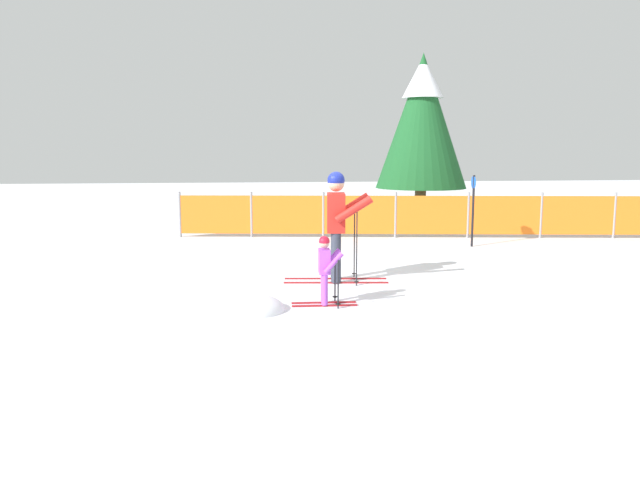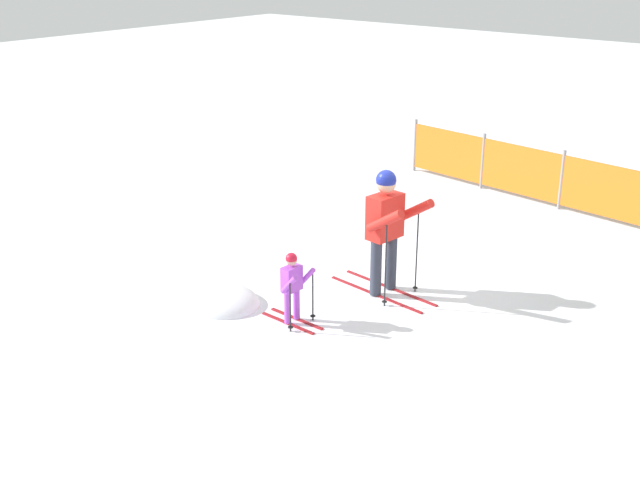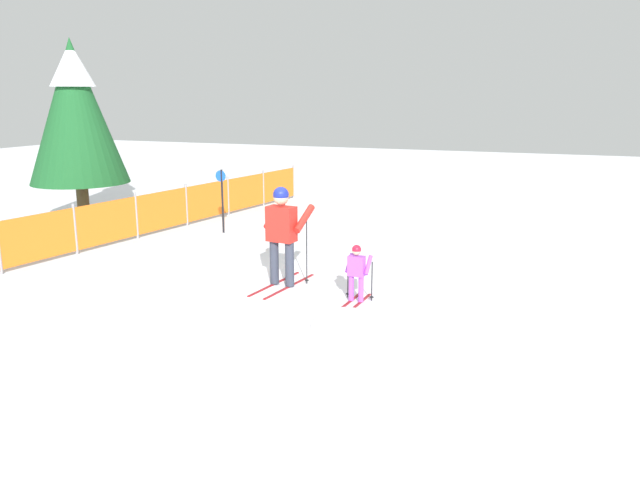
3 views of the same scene
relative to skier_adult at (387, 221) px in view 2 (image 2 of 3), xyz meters
The scene contains 4 objects.
ground_plane 1.12m from the skier_adult, 118.92° to the left, with size 60.00×60.00×0.00m, color white.
skier_adult is the anchor object (origin of this frame).
skier_child 1.66m from the skier_adult, 104.33° to the right, with size 0.92×0.50×0.97m.
snow_mound 2.55m from the skier_adult, 131.82° to the right, with size 1.16×0.99×0.46m, color white.
Camera 2 is at (6.02, -8.88, 4.78)m, focal length 45.00 mm.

